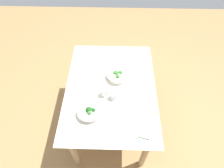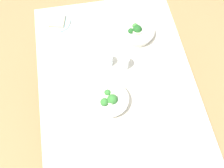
{
  "view_description": "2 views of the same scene",
  "coord_description": "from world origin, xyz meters",
  "views": [
    {
      "loc": [
        1.31,
        0.05,
        2.51
      ],
      "look_at": [
        -0.03,
        0.01,
        0.81
      ],
      "focal_mm": 30.98,
      "sensor_mm": 36.0,
      "label": 1
    },
    {
      "loc": [
        -0.74,
        0.16,
        2.27
      ],
      "look_at": [
        -0.04,
        0.04,
        0.81
      ],
      "focal_mm": 41.21,
      "sensor_mm": 36.0,
      "label": 2
    }
  ],
  "objects": [
    {
      "name": "ground_plane",
      "position": [
        0.0,
        0.0,
        0.0
      ],
      "size": [
        6.0,
        6.0,
        0.0
      ],
      "primitive_type": "plane",
      "color": "#9E7547"
    },
    {
      "name": "dining_table",
      "position": [
        0.0,
        0.0,
        0.66
      ],
      "size": [
        1.4,
        1.01,
        0.78
      ],
      "color": "beige",
      "rests_on": "ground_plane"
    },
    {
      "name": "broccoli_bowl_far",
      "position": [
        -0.14,
        0.07,
        0.82
      ],
      "size": [
        0.23,
        0.23,
        0.1
      ],
      "color": "silver",
      "rests_on": "dining_table"
    },
    {
      "name": "broccoli_bowl_near",
      "position": [
        0.34,
        -0.2,
        0.81
      ],
      "size": [
        0.24,
        0.24,
        0.1
      ],
      "color": "silver",
      "rests_on": "dining_table"
    },
    {
      "name": "bread_side_plate",
      "position": [
        0.54,
        0.34,
        0.79
      ],
      "size": [
        0.19,
        0.19,
        0.03
      ],
      "color": "#99C6D1",
      "rests_on": "dining_table"
    },
    {
      "name": "water_glass_center",
      "position": [
        0.1,
        -0.06,
        0.83
      ],
      "size": [
        0.07,
        0.07,
        0.1
      ],
      "primitive_type": "cylinder",
      "color": "silver",
      "rests_on": "dining_table"
    },
    {
      "name": "water_glass_side",
      "position": [
        0.14,
        0.04,
        0.82
      ],
      "size": [
        0.08,
        0.08,
        0.08
      ],
      "primitive_type": "cylinder",
      "color": "silver",
      "rests_on": "dining_table"
    },
    {
      "name": "fork_by_far_bowl",
      "position": [
        0.19,
        0.21,
        0.78
      ],
      "size": [
        0.01,
        0.1,
        0.0
      ],
      "rotation": [
        0.0,
        0.0,
        1.53
      ],
      "color": "#B7B7BC",
      "rests_on": "dining_table"
    },
    {
      "name": "fork_by_near_bowl",
      "position": [
        0.59,
        0.2,
        0.78
      ],
      "size": [
        0.1,
        0.01,
        0.0
      ],
      "rotation": [
        0.0,
        0.0,
        6.27
      ],
      "color": "#B7B7BC",
      "rests_on": "dining_table"
    },
    {
      "name": "table_knife_left",
      "position": [
        -0.43,
        -0.31,
        0.78
      ],
      "size": [
        0.05,
        0.22,
        0.0
      ],
      "primitive_type": "cube",
      "rotation": [
        0.0,
        0.0,
        1.38
      ],
      "color": "#B7B7BC",
      "rests_on": "dining_table"
    },
    {
      "name": "napkin_folded_upper",
      "position": [
        0.51,
        0.14,
        0.78
      ],
      "size": [
        0.22,
        0.22,
        0.01
      ],
      "primitive_type": "cube",
      "rotation": [
        0.0,
        0.0,
        -0.39
      ],
      "color": "#B1A997",
      "rests_on": "dining_table"
    },
    {
      "name": "napkin_folded_lower",
      "position": [
        0.12,
        -0.32,
        0.78
      ],
      "size": [
        0.25,
        0.19,
        0.01
      ],
      "primitive_type": "cube",
      "rotation": [
        0.0,
        0.0,
        -0.36
      ],
      "color": "#B1A997",
      "rests_on": "dining_table"
    }
  ]
}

